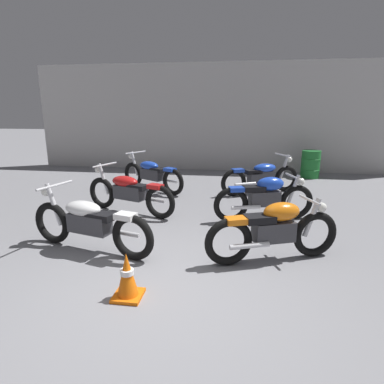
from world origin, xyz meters
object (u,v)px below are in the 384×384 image
object	(u,v)px
motorcycle_left_row_2	(152,174)
motorcycle_left_row_1	(129,191)
motorcycle_right_row_2	(261,176)
oil_drum	(310,164)
traffic_cone	(127,276)
motorcycle_left_row_0	(89,222)
motorcycle_right_row_1	(265,197)
motorcycle_right_row_0	(274,230)

from	to	relation	value
motorcycle_left_row_2	motorcycle_left_row_1	bearing A→B (deg)	-88.52
motorcycle_right_row_2	oil_drum	distance (m)	2.77
traffic_cone	motorcycle_right_row_2	bearing A→B (deg)	70.45
motorcycle_left_row_1	oil_drum	distance (m)	6.10
motorcycle_left_row_0	motorcycle_right_row_1	xyz separation A→B (m)	(2.68, 1.78, 0.01)
motorcycle_left_row_1	motorcycle_right_row_1	bearing A→B (deg)	-1.23
motorcycle_right_row_1	motorcycle_left_row_1	bearing A→B (deg)	178.77
motorcycle_right_row_0	motorcycle_right_row_1	bearing A→B (deg)	90.16
motorcycle_right_row_2	oil_drum	xyz separation A→B (m)	(1.64, 2.24, -0.03)
motorcycle_right_row_0	motorcycle_right_row_1	world-z (taller)	same
motorcycle_left_row_1	motorcycle_right_row_1	xyz separation A→B (m)	(2.71, -0.06, 0.01)
motorcycle_right_row_0	oil_drum	size ratio (longest dim) A/B	2.21
traffic_cone	motorcycle_left_row_0	bearing A→B (deg)	131.37
motorcycle_right_row_0	motorcycle_left_row_2	bearing A→B (deg)	126.97
motorcycle_left_row_0	motorcycle_right_row_2	size ratio (longest dim) A/B	1.07
motorcycle_left_row_0	motorcycle_right_row_1	distance (m)	3.22
motorcycle_left_row_0	motorcycle_right_row_0	world-z (taller)	motorcycle_left_row_0
motorcycle_right_row_1	motorcycle_right_row_2	xyz separation A→B (m)	(0.05, 2.05, -0.01)
motorcycle_left_row_1	traffic_cone	xyz separation A→B (m)	(1.01, -2.95, -0.19)
motorcycle_left_row_0	traffic_cone	bearing A→B (deg)	-48.63
motorcycle_right_row_2	traffic_cone	size ratio (longest dim) A/B	3.67
motorcycle_left_row_1	motorcycle_right_row_1	world-z (taller)	motorcycle_left_row_1
motorcycle_left_row_2	oil_drum	size ratio (longest dim) A/B	2.25
oil_drum	traffic_cone	size ratio (longest dim) A/B	1.57
motorcycle_left_row_1	oil_drum	bearing A→B (deg)	43.84
traffic_cone	motorcycle_right_row_0	bearing A→B (deg)	34.72
oil_drum	motorcycle_right_row_2	bearing A→B (deg)	-126.18
motorcycle_left_row_1	oil_drum	size ratio (longest dim) A/B	2.44
motorcycle_left_row_1	oil_drum	xyz separation A→B (m)	(4.40, 4.23, -0.03)
motorcycle_right_row_1	oil_drum	bearing A→B (deg)	68.48
motorcycle_left_row_0	traffic_cone	distance (m)	1.49
motorcycle_left_row_2	motorcycle_right_row_0	bearing A→B (deg)	-53.03
motorcycle_right_row_2	motorcycle_left_row_0	bearing A→B (deg)	-125.51
motorcycle_left_row_1	motorcycle_right_row_1	size ratio (longest dim) A/B	1.08
motorcycle_left_row_0	motorcycle_right_row_2	bearing A→B (deg)	54.49
motorcycle_left_row_2	motorcycle_right_row_1	world-z (taller)	motorcycle_left_row_2
motorcycle_left_row_0	traffic_cone	size ratio (longest dim) A/B	3.94
motorcycle_left_row_2	motorcycle_right_row_1	size ratio (longest dim) A/B	1.00
motorcycle_left_row_1	motorcycle_left_row_2	size ratio (longest dim) A/B	1.08
motorcycle_left_row_0	motorcycle_right_row_2	world-z (taller)	same
motorcycle_left_row_0	motorcycle_left_row_1	world-z (taller)	same
motorcycle_right_row_0	traffic_cone	xyz separation A→B (m)	(-1.71, -1.18, -0.20)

